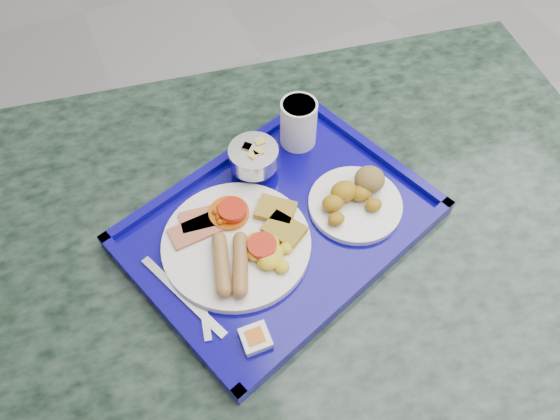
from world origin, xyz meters
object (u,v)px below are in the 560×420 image
at_px(table, 280,287).
at_px(tray, 280,225).
at_px(bread_plate, 356,197).
at_px(juice_cup, 299,122).
at_px(fruit_bowl, 254,157).
at_px(main_plate, 241,242).

xyz_separation_m(table, tray, (0.00, 0.00, 0.22)).
distance_m(bread_plate, juice_cup, 0.18).
relative_size(table, tray, 2.44).
height_order(table, bread_plate, bread_plate).
distance_m(table, juice_cup, 0.34).
xyz_separation_m(bread_plate, fruit_bowl, (-0.13, 0.14, 0.02)).
height_order(table, juice_cup, juice_cup).
xyz_separation_m(tray, juice_cup, (0.11, 0.16, 0.06)).
xyz_separation_m(table, juice_cup, (0.11, 0.17, 0.28)).
bearing_deg(fruit_bowl, juice_cup, 19.23).
xyz_separation_m(tray, fruit_bowl, (0.00, 0.12, 0.05)).
xyz_separation_m(tray, bread_plate, (0.14, -0.01, 0.02)).
distance_m(tray, main_plate, 0.08).
height_order(table, fruit_bowl, fruit_bowl).
bearing_deg(bread_plate, fruit_bowl, 134.06).
bearing_deg(table, main_plate, -171.09).
distance_m(table, main_plate, 0.25).
bearing_deg(fruit_bowl, table, -92.46).
relative_size(bread_plate, juice_cup, 1.73).
distance_m(tray, juice_cup, 0.20).
height_order(table, tray, tray).
bearing_deg(fruit_bowl, tray, -91.79).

